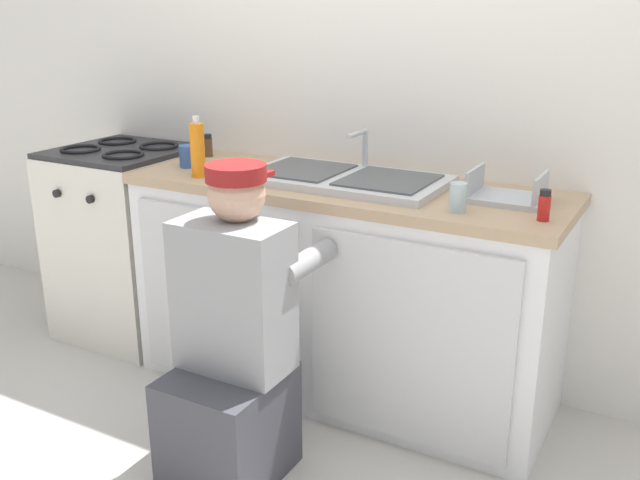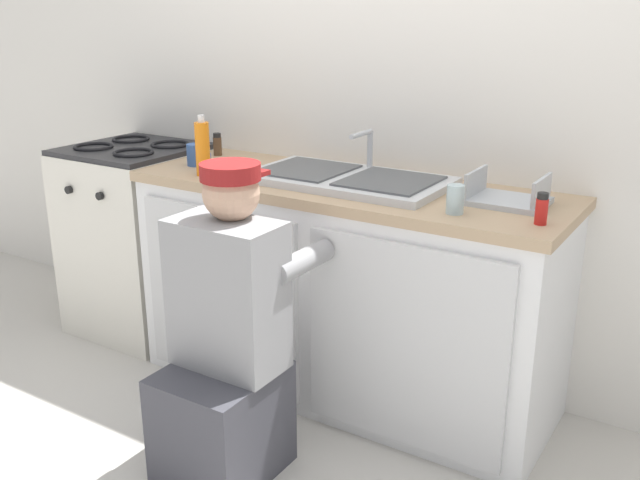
% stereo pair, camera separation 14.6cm
% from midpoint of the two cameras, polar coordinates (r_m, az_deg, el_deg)
% --- Properties ---
extents(ground_plane, '(12.00, 12.00, 0.00)m').
position_cam_midpoint_polar(ground_plane, '(2.97, 0.39, -14.06)').
color(ground_plane, beige).
extents(back_wall, '(6.00, 0.10, 2.50)m').
position_cam_midpoint_polar(back_wall, '(3.10, 6.93, 11.91)').
color(back_wall, silver).
rests_on(back_wall, ground_plane).
extents(counter_cabinet, '(1.75, 0.62, 0.87)m').
position_cam_midpoint_polar(counter_cabinet, '(2.99, 3.35, -4.41)').
color(counter_cabinet, white).
rests_on(counter_cabinet, ground_plane).
extents(countertop, '(1.79, 0.62, 0.04)m').
position_cam_midpoint_polar(countertop, '(2.85, 3.61, 4.15)').
color(countertop, tan).
rests_on(countertop, counter_cabinet).
extents(sink_double_basin, '(0.80, 0.44, 0.19)m').
position_cam_midpoint_polar(sink_double_basin, '(2.84, 3.65, 4.94)').
color(sink_double_basin, silver).
rests_on(sink_double_basin, countertop).
extents(stove_range, '(0.59, 0.62, 0.95)m').
position_cam_midpoint_polar(stove_range, '(3.67, -13.12, 0.11)').
color(stove_range, silver).
rests_on(stove_range, ground_plane).
extents(plumber_person, '(0.42, 0.61, 1.10)m').
position_cam_midpoint_polar(plumber_person, '(2.49, -5.83, -8.80)').
color(plumber_person, '#3F3F47').
rests_on(plumber_person, ground_plane).
extents(spice_bottle_red, '(0.04, 0.04, 0.10)m').
position_cam_midpoint_polar(spice_bottle_red, '(2.42, 18.97, 2.34)').
color(spice_bottle_red, red).
rests_on(spice_bottle_red, countertop).
extents(water_glass, '(0.06, 0.06, 0.10)m').
position_cam_midpoint_polar(water_glass, '(2.47, 12.44, 3.19)').
color(water_glass, '#ADC6CC').
rests_on(water_glass, countertop).
extents(spice_bottle_pepper, '(0.04, 0.04, 0.10)m').
position_cam_midpoint_polar(spice_bottle_pepper, '(3.39, -6.99, 7.58)').
color(spice_bottle_pepper, '#513823').
rests_on(spice_bottle_pepper, countertop).
extents(coffee_mug, '(0.13, 0.08, 0.09)m').
position_cam_midpoint_polar(coffee_mug, '(3.18, -8.56, 6.75)').
color(coffee_mug, '#335699').
rests_on(coffee_mug, countertop).
extents(dish_rack_tray, '(0.28, 0.22, 0.11)m').
position_cam_midpoint_polar(dish_rack_tray, '(2.64, 16.26, 3.30)').
color(dish_rack_tray, '#B2B7BC').
rests_on(dish_rack_tray, countertop).
extents(soap_bottle_orange, '(0.06, 0.06, 0.25)m').
position_cam_midpoint_polar(soap_bottle_orange, '(2.98, -7.99, 7.28)').
color(soap_bottle_orange, orange).
rests_on(soap_bottle_orange, countertop).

